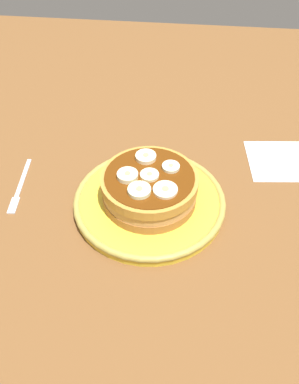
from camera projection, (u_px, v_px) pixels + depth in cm
name	position (u px, v px, depth cm)	size (l,w,h in cm)	color
ground_plane	(150.00, 212.00, 68.26)	(140.00, 140.00, 3.00)	brown
plate	(150.00, 202.00, 66.50)	(23.90, 23.90, 1.89)	yellow
pancake_stack	(147.00, 188.00, 64.35)	(15.47, 14.87, 4.89)	#9D632D
banana_slice_0	(151.00, 174.00, 62.70)	(2.83, 2.83, 0.71)	beige
banana_slice_1	(171.00, 167.00, 63.84)	(2.69, 2.69, 0.76)	#EAE9C1
banana_slice_2	(139.00, 191.00, 60.16)	(3.37, 3.37, 0.86)	#EAF1B8
banana_slice_3	(165.00, 190.00, 60.34)	(3.57, 3.57, 0.69)	beige
banana_slice_4	(146.00, 157.00, 65.40)	(3.24, 3.24, 0.91)	#F9E8B5
banana_slice_5	(128.00, 176.00, 62.27)	(3.14, 3.14, 1.02)	#F5EDBD
napkin	(279.00, 161.00, 74.93)	(11.00, 11.00, 0.30)	white
fork	(19.00, 188.00, 69.82)	(13.04, 2.10, 0.50)	silver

